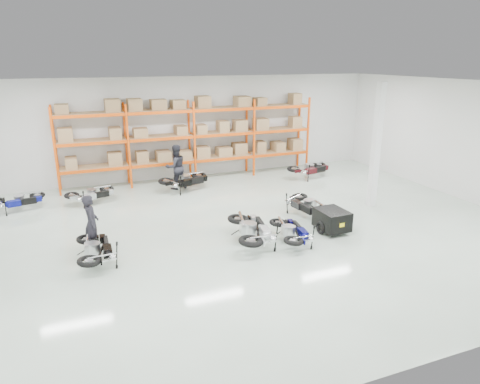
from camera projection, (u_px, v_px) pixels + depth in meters
name	position (u px, v px, depth m)	size (l,w,h in m)	color
room	(247.00, 161.00, 13.03)	(18.00, 18.00, 18.00)	silver
pallet_rack	(192.00, 129.00, 18.76)	(11.28, 0.98, 3.62)	#E94E0C
structural_column	(376.00, 146.00, 15.28)	(0.25, 0.25, 4.50)	white
moto_blue_centre	(292.00, 228.00, 12.52)	(0.74, 1.67, 1.02)	#07074B
moto_silver_left	(253.00, 225.00, 12.42)	(0.90, 2.02, 1.24)	#B0B3B7
moto_black_far_left	(96.00, 245.00, 11.32)	(0.77, 1.73, 1.06)	black
moto_touring_right	(307.00, 201.00, 14.78)	(0.78, 1.75, 1.07)	black
trailer	(332.00, 220.00, 13.39)	(0.92, 1.74, 0.73)	black
moto_back_a	(18.00, 197.00, 15.31)	(0.71, 1.59, 0.97)	navy
moto_back_b	(91.00, 191.00, 16.02)	(0.71, 1.60, 0.98)	#9EA3A7
moto_back_c	(185.00, 177.00, 17.59)	(0.83, 1.86, 1.14)	black
moto_back_d	(310.00, 166.00, 19.45)	(0.81, 1.83, 1.12)	#420D12
person_left	(92.00, 223.00, 11.99)	(0.61, 0.40, 1.66)	black
person_back	(176.00, 167.00, 17.73)	(0.91, 0.71, 1.87)	black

